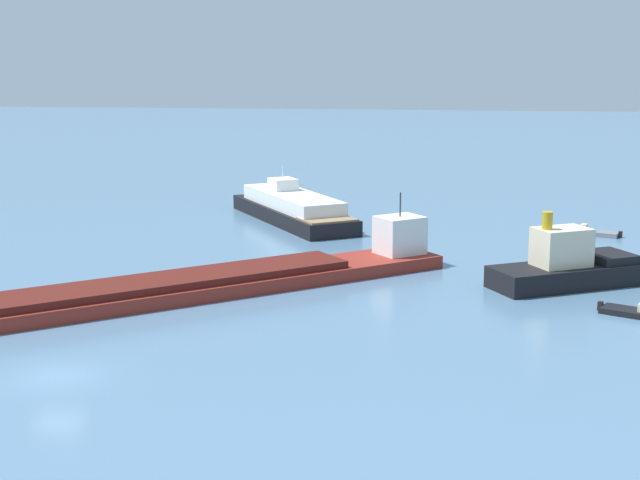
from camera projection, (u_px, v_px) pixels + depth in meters
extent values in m
plane|color=slate|center=(57.00, 377.00, 48.30)|extent=(400.00, 400.00, 0.00)
cube|color=black|center=(564.00, 276.00, 66.10)|extent=(10.87, 8.25, 1.48)
cube|color=black|center=(608.00, 257.00, 67.16)|extent=(4.17, 4.42, 0.60)
cube|color=beige|center=(562.00, 247.00, 65.59)|extent=(4.35, 3.91, 2.60)
cylinder|color=gold|center=(547.00, 221.00, 64.77)|extent=(0.70, 0.70, 1.20)
cylinder|color=black|center=(627.00, 267.00, 67.92)|extent=(0.60, 0.76, 0.70)
cube|color=slate|center=(588.00, 232.00, 84.09)|extent=(5.39, 3.45, 0.39)
cube|color=beige|center=(584.00, 227.00, 84.19)|extent=(0.77, 0.93, 0.50)
cube|color=black|center=(620.00, 234.00, 82.75)|extent=(0.38, 0.40, 0.56)
cube|color=black|center=(293.00, 214.00, 90.20)|extent=(14.11, 18.39, 1.36)
cube|color=white|center=(293.00, 200.00, 89.93)|extent=(11.30, 14.53, 1.30)
cube|color=white|center=(283.00, 184.00, 91.76)|extent=(3.17, 3.22, 1.10)
cube|color=#937551|center=(327.00, 219.00, 83.45)|extent=(5.58, 5.22, 0.16)
cylinder|color=silver|center=(283.00, 171.00, 91.51)|extent=(0.10, 0.10, 1.40)
cube|color=black|center=(638.00, 313.00, 58.97)|extent=(4.62, 3.47, 0.36)
cube|color=black|center=(600.00, 306.00, 60.26)|extent=(0.40, 0.41, 0.56)
cube|color=maroon|center=(150.00, 294.00, 62.26)|extent=(37.42, 31.12, 0.93)
cube|color=#4F1812|center=(128.00, 287.00, 61.35)|extent=(26.65, 22.35, 0.50)
cube|color=white|center=(400.00, 235.00, 71.98)|extent=(4.16, 4.08, 2.80)
cylinder|color=#333338|center=(400.00, 205.00, 71.52)|extent=(0.12, 0.12, 1.80)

